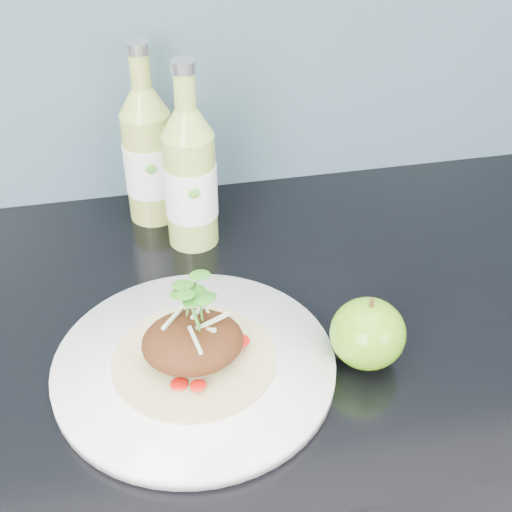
# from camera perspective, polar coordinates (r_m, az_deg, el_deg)

# --- Properties ---
(dinner_plate) EXTENTS (0.40, 0.40, 0.02)m
(dinner_plate) POSITION_cam_1_polar(r_m,az_deg,el_deg) (0.78, -4.94, -8.79)
(dinner_plate) COLOR white
(dinner_plate) RESTS_ON kitchen_counter
(pork_taco) EXTENTS (0.17, 0.17, 0.10)m
(pork_taco) POSITION_cam_1_polar(r_m,az_deg,el_deg) (0.75, -5.09, -6.75)
(pork_taco) COLOR tan
(pork_taco) RESTS_ON dinner_plate
(green_apple) EXTENTS (0.10, 0.10, 0.09)m
(green_apple) POSITION_cam_1_polar(r_m,az_deg,el_deg) (0.77, 8.93, -6.14)
(green_apple) COLOR #4E800D
(green_apple) RESTS_ON kitchen_counter
(cider_bottle_left) EXTENTS (0.08, 0.08, 0.25)m
(cider_bottle_left) POSITION_cam_1_polar(r_m,az_deg,el_deg) (0.98, -8.59, 7.98)
(cider_bottle_left) COLOR #9EAE48
(cider_bottle_left) RESTS_ON kitchen_counter
(cider_bottle_right) EXTENTS (0.09, 0.09, 0.25)m
(cider_bottle_right) POSITION_cam_1_polar(r_m,az_deg,el_deg) (0.92, -5.28, 6.22)
(cider_bottle_right) COLOR #98B64C
(cider_bottle_right) RESTS_ON kitchen_counter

